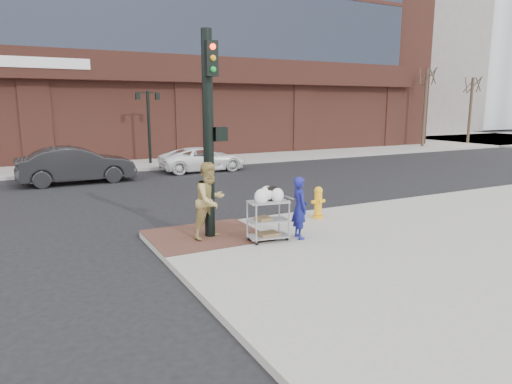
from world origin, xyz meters
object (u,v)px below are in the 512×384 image
woman_blue (300,208)px  utility_cart (268,217)px  fire_hydrant (318,202)px  sedan_dark (76,165)px  traffic_signal_pole (209,129)px  pedestrian_tan (210,200)px  minivan_white (203,159)px  lamp_post (149,119)px

woman_blue → utility_cart: woman_blue is taller
fire_hydrant → sedan_dark: bearing=116.8°
traffic_signal_pole → sedan_dark: bearing=100.0°
pedestrian_tan → fire_hydrant: pedestrian_tan is taller
pedestrian_tan → sedan_dark: 11.18m
traffic_signal_pole → woman_blue: 2.91m
pedestrian_tan → sedan_dark: size_ratio=0.39×
pedestrian_tan → minivan_white: pedestrian_tan is taller
woman_blue → utility_cart: (-0.80, 0.15, -0.17)m
sedan_dark → fire_hydrant: 11.90m
sedan_dark → utility_cart: size_ratio=3.68×
traffic_signal_pole → utility_cart: 2.55m
traffic_signal_pole → minivan_white: (4.34, 11.82, -2.21)m
traffic_signal_pole → fire_hydrant: 4.11m
sedan_dark → minivan_white: bearing=-83.1°
utility_cart → woman_blue: bearing=-10.7°
utility_cart → pedestrian_tan: bearing=142.2°
woman_blue → minivan_white: (2.47, 12.98, -0.30)m
minivan_white → fire_hydrant: bearing=176.5°
pedestrian_tan → fire_hydrant: bearing=-17.8°
pedestrian_tan → fire_hydrant: size_ratio=2.03×
pedestrian_tan → sedan_dark: bearing=75.2°
lamp_post → minivan_white: lamp_post is taller
lamp_post → fire_hydrant: bearing=-86.3°
traffic_signal_pole → utility_cart: size_ratio=3.76×
sedan_dark → pedestrian_tan: bearing=-172.0°
sedan_dark → fire_hydrant: bearing=-154.6°
lamp_post → minivan_white: size_ratio=0.90×
sedan_dark → utility_cart: bearing=-167.4°
traffic_signal_pole → fire_hydrant: traffic_signal_pole is taller
lamp_post → woman_blue: lamp_post is taller
pedestrian_tan → utility_cart: pedestrian_tan is taller
woman_blue → fire_hydrant: 2.16m
fire_hydrant → utility_cart: bearing=-151.6°
lamp_post → sedan_dark: size_ratio=0.82×
woman_blue → lamp_post: bearing=8.0°
fire_hydrant → minivan_white: bearing=85.6°
pedestrian_tan → utility_cart: 1.48m
lamp_post → minivan_white: bearing=-61.4°
traffic_signal_pole → utility_cart: bearing=-43.2°
lamp_post → traffic_signal_pole: size_ratio=0.80×
pedestrian_tan → woman_blue: bearing=-52.4°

